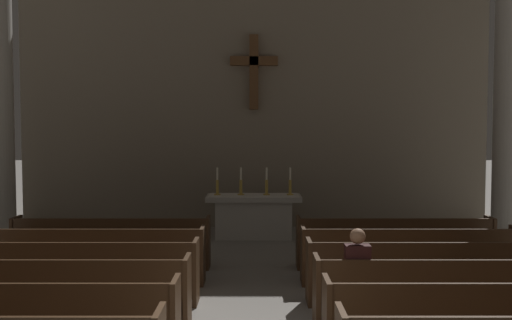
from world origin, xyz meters
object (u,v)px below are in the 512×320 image
Objects in this scene: candlestick_outer_left at (220,186)px; lone_worshipper at (359,276)px; pew_right_row_3 at (457,293)px; pew_left_row_6 at (115,242)px; pew_right_row_5 at (412,256)px; candlestick_inner_left at (243,186)px; altar at (256,215)px; pew_right_row_4 at (432,272)px; pew_left_row_5 at (99,255)px; column_left_second at (2,102)px; pew_left_row_3 at (52,293)px; candlestick_inner_right at (269,186)px; pew_right_row_6 at (397,242)px; pew_left_row_4 at (78,272)px; candlestick_outer_right at (293,186)px; column_right_second at (511,102)px.

candlestick_outer_left reaches higher than lone_worshipper.
pew_left_row_6 is at bearing 147.35° from pew_right_row_3.
pew_right_row_5 is 5.61× the size of candlestick_inner_left.
pew_right_row_4 is at bearing -63.42° from altar.
altar is at bearing 57.53° from pew_left_row_5.
pew_left_row_5 is 1.00× the size of pew_left_row_6.
column_left_second is 4.88× the size of lone_worshipper.
lone_worshipper is (-1.26, -1.07, 0.22)m from pew_right_row_4.
pew_left_row_5 is 5.66m from pew_right_row_3.
altar is at bearing 67.60° from pew_left_row_3.
candlestick_inner_right is at bearing 119.38° from pew_right_row_5.
altar is at bearing 131.15° from pew_right_row_6.
pew_right_row_6 is at bearing -45.73° from candlestick_inner_left.
candlestick_inner_right reaches higher than pew_left_row_6.
pew_left_row_4 and pew_left_row_6 have the same top height.
candlestick_inner_left reaches higher than pew_right_row_6.
pew_right_row_5 and pew_right_row_6 have the same top height.
candlestick_outer_right is at bearing 94.52° from lone_worshipper.
pew_left_row_6 is at bearing 90.00° from pew_left_row_5.
pew_left_row_6 is 1.00× the size of pew_right_row_3.
candlestick_outer_right is at bearing 108.62° from pew_right_row_4.
pew_left_row_5 and pew_right_row_4 have the same top height.
pew_left_row_4 is 6.28m from candlestick_outer_right.
candlestick_inner_left and candlestick_outer_right have the same top height.
pew_left_row_5 is at bearing -130.17° from candlestick_outer_right.
lone_worshipper is (1.65, -6.27, -0.52)m from candlestick_inner_left.
pew_right_row_4 is 5.61× the size of candlestick_inner_right.
altar is 3.43× the size of candlestick_outer_left.
pew_right_row_3 and pew_right_row_5 have the same top height.
pew_left_row_5 is 1.00× the size of pew_right_row_3.
pew_right_row_3 and pew_right_row_6 have the same top height.
candlestick_outer_left is at bearing 71.38° from pew_left_row_4.
lone_worshipper is (-4.17, -5.38, -2.44)m from column_right_second.
pew_left_row_5 is 1.11m from pew_left_row_6.
lone_worshipper is at bearing -80.53° from candlestick_inner_right.
column_left_second is at bearing 118.28° from pew_left_row_3.
column_right_second reaches higher than lone_worshipper.
candlestick_outer_left and candlestick_outer_right have the same top height.
candlestick_outer_right is at bearing 120.48° from pew_right_row_6.
candlestick_inner_right reaches higher than pew_right_row_4.
candlestick_outer_left is (-0.85, 0.00, 0.68)m from altar.
column_left_second reaches higher than candlestick_inner_right.
pew_right_row_5 is (0.00, 2.22, 0.00)m from pew_right_row_3.
column_right_second reaches higher than candlestick_inner_left.
candlestick_outer_right is at bearing 40.77° from pew_left_row_6.
pew_right_row_4 is at bearing -56.42° from candlestick_outer_left.
pew_left_row_5 is 5.40m from candlestick_outer_right.
column_left_second is 10.04× the size of candlestick_outer_right.
candlestick_inner_left reaches higher than pew_right_row_5.
pew_right_row_4 is 5.84m from column_right_second.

